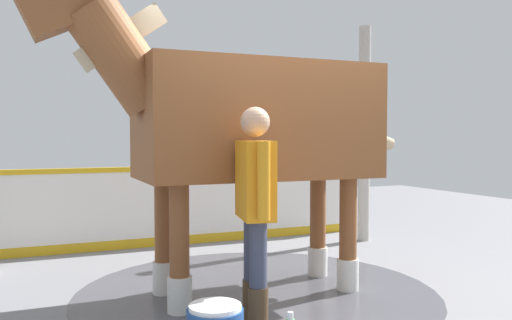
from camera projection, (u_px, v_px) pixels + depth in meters
name	position (u px, v px, depth m)	size (l,w,h in m)	color
ground_plane	(281.00, 293.00, 4.85)	(16.00, 16.00, 0.02)	gray
wet_patch	(257.00, 292.00, 4.84)	(3.29, 3.29, 0.00)	#4C4C54
barrier_wall	(187.00, 208.00, 7.00)	(0.20, 4.99, 1.03)	white
roof_post_far	(364.00, 134.00, 7.19)	(0.16, 0.16, 2.91)	#B7B2A8
horse	(244.00, 122.00, 4.72)	(1.07, 3.49, 2.71)	brown
handler	(255.00, 201.00, 3.92)	(0.65, 0.32, 1.64)	#47331E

